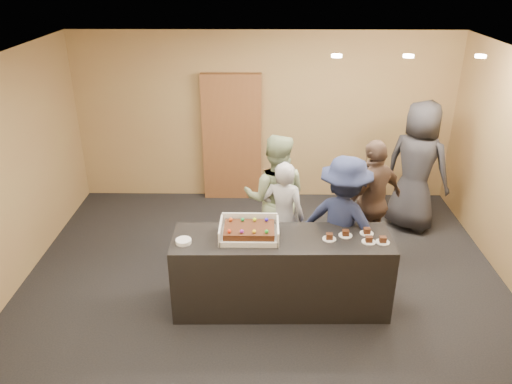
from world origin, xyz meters
TOP-DOWN VIEW (x-y plane):
  - room at (0.00, 0.00)m, footprint 6.04×6.00m
  - serving_counter at (0.20, -0.50)m, footprint 2.41×0.75m
  - storage_cabinet at (-0.52, 2.41)m, footprint 0.94×0.15m
  - cake_box at (-0.16, -0.47)m, footprint 0.64×0.44m
  - sheet_cake at (-0.16, -0.50)m, footprint 0.54×0.37m
  - plate_stack at (-0.86, -0.62)m, footprint 0.17×0.17m
  - slice_a at (0.71, -0.52)m, footprint 0.15×0.15m
  - slice_b at (0.89, -0.44)m, footprint 0.15×0.15m
  - slice_c at (1.12, -0.57)m, footprint 0.15×0.15m
  - slice_d at (1.14, -0.39)m, footprint 0.15×0.15m
  - slice_e at (1.27, -0.58)m, footprint 0.15×0.15m
  - person_server_grey at (0.24, 0.30)m, footprint 0.62×0.50m
  - person_sage_man at (0.15, 0.59)m, footprint 0.90×0.74m
  - person_navy_man at (0.93, -0.05)m, footprint 1.24×1.10m
  - person_brown_extra at (1.39, 0.53)m, footprint 1.03×0.90m
  - person_dark_suit at (2.19, 1.43)m, footprint 1.11×1.07m
  - ceiling_spotlights at (1.60, 0.50)m, footprint 1.72×0.12m

SIDE VIEW (x-z plane):
  - serving_counter at x=0.20m, z-range 0.00..0.90m
  - person_server_grey at x=0.24m, z-range 0.00..1.47m
  - person_navy_man at x=0.93m, z-range 0.00..1.67m
  - person_brown_extra at x=1.39m, z-range 0.00..1.67m
  - person_sage_man at x=0.15m, z-range 0.00..1.71m
  - plate_stack at x=-0.86m, z-range 0.90..0.94m
  - slice_a at x=0.71m, z-range 0.89..0.96m
  - slice_b at x=0.89m, z-range 0.89..0.96m
  - slice_c at x=1.12m, z-range 0.89..0.96m
  - slice_d at x=1.14m, z-range 0.89..0.96m
  - slice_e at x=1.27m, z-range 0.89..0.96m
  - cake_box at x=-0.16m, z-range 0.85..1.04m
  - person_dark_suit at x=2.19m, z-range 0.00..1.92m
  - sheet_cake at x=-0.16m, z-range 0.94..1.05m
  - storage_cabinet at x=-0.52m, z-range 0.00..2.07m
  - room at x=0.00m, z-range 0.00..2.70m
  - ceiling_spotlights at x=1.60m, z-range 2.66..2.69m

